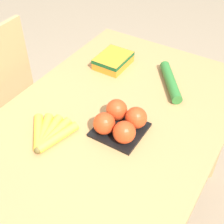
% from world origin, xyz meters
% --- Properties ---
extents(ground_plane, '(12.00, 12.00, 0.00)m').
position_xyz_m(ground_plane, '(0.00, 0.00, 0.00)').
color(ground_plane, gray).
extents(dining_table, '(1.24, 0.84, 0.76)m').
position_xyz_m(dining_table, '(0.00, 0.00, 0.65)').
color(dining_table, '#B27F4C').
rests_on(dining_table, ground_plane).
extents(banana_bunch, '(0.19, 0.18, 0.03)m').
position_xyz_m(banana_bunch, '(-0.21, 0.14, 0.77)').
color(banana_bunch, brown).
rests_on(banana_bunch, dining_table).
extents(tomato_pack, '(0.18, 0.18, 0.09)m').
position_xyz_m(tomato_pack, '(-0.05, -0.06, 0.80)').
color(tomato_pack, black).
rests_on(tomato_pack, dining_table).
extents(carrot_bag, '(0.17, 0.14, 0.05)m').
position_xyz_m(carrot_bag, '(0.32, 0.19, 0.79)').
color(carrot_bag, orange).
rests_on(carrot_bag, dining_table).
extents(cucumber_near, '(0.24, 0.19, 0.04)m').
position_xyz_m(cucumber_near, '(0.31, -0.11, 0.78)').
color(cucumber_near, '#2D702D').
rests_on(cucumber_near, dining_table).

